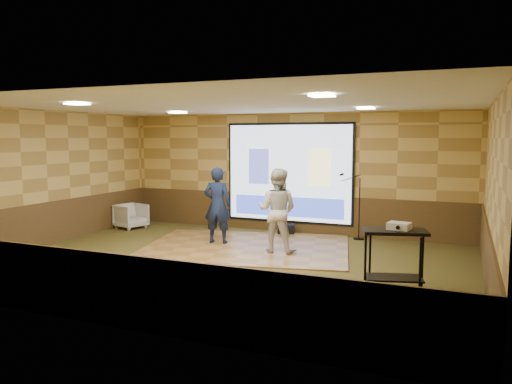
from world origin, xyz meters
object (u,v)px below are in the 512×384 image
at_px(dance_floor, 246,247).
at_px(av_table, 394,249).
at_px(mic_stand, 357,218).
at_px(duffel_bag, 286,230).
at_px(projector_screen, 289,174).
at_px(projector, 399,226).
at_px(player_right, 277,210).
at_px(banquet_chair, 131,216).
at_px(player_left, 218,205).

distance_m(dance_floor, av_table, 4.02).
bearing_deg(mic_stand, duffel_bag, 172.89).
relative_size(dance_floor, av_table, 4.37).
xyz_separation_m(projector_screen, projector, (3.21, -4.11, -0.43)).
bearing_deg(projector, dance_floor, 159.66).
distance_m(player_right, mic_stand, 2.45).
xyz_separation_m(dance_floor, av_table, (3.38, -2.06, 0.69)).
bearing_deg(av_table, duffel_bag, 129.05).
bearing_deg(duffel_bag, projector, -50.09).
bearing_deg(projector_screen, player_right, -76.38).
bearing_deg(duffel_bag, dance_floor, -99.91).
bearing_deg(duffel_bag, banquet_chair, -169.29).
distance_m(dance_floor, projector, 4.11).
height_order(projector, mic_stand, mic_stand).
bearing_deg(banquet_chair, duffel_bag, -62.66).
distance_m(av_table, duffel_bag, 4.92).
xyz_separation_m(projector_screen, mic_stand, (1.78, -0.23, -0.98)).
height_order(player_left, player_right, player_right).
distance_m(player_left, banquet_chair, 3.19).
distance_m(player_right, banquet_chair, 4.74).
height_order(dance_floor, player_right, player_right).
height_order(player_right, duffel_bag, player_right).
relative_size(dance_floor, mic_stand, 2.79).
bearing_deg(mic_stand, dance_floor, -148.66).
height_order(mic_stand, duffel_bag, mic_stand).
bearing_deg(projector_screen, mic_stand, -7.26).
bearing_deg(dance_floor, projector_screen, 83.74).
distance_m(projector_screen, av_table, 5.28).
distance_m(dance_floor, banquet_chair, 3.90).
bearing_deg(dance_floor, duffel_bag, 80.09).
height_order(projector_screen, player_right, projector_screen).
bearing_deg(projector_screen, dance_floor, -96.26).
relative_size(player_right, projector, 5.41).
bearing_deg(banquet_chair, dance_floor, -87.79).
relative_size(projector_screen, banquet_chair, 4.68).
relative_size(projector_screen, dance_floor, 0.76).
xyz_separation_m(player_left, projector, (4.19, -2.11, 0.16)).
bearing_deg(av_table, dance_floor, 148.71).
xyz_separation_m(player_right, duffel_bag, (-0.49, 1.95, -0.77)).
bearing_deg(projector, av_table, -127.38).
height_order(projector_screen, duffel_bag, projector_screen).
xyz_separation_m(av_table, duffel_bag, (-3.08, 3.80, -0.58)).
distance_m(player_right, projector, 3.20).
height_order(banquet_chair, duffel_bag, banquet_chair).
height_order(dance_floor, av_table, av_table).
bearing_deg(dance_floor, player_left, 172.30).
bearing_deg(projector_screen, banquet_chair, -164.20).
bearing_deg(dance_floor, av_table, -31.29).
height_order(player_right, projector, player_right).
bearing_deg(player_left, av_table, 141.87).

